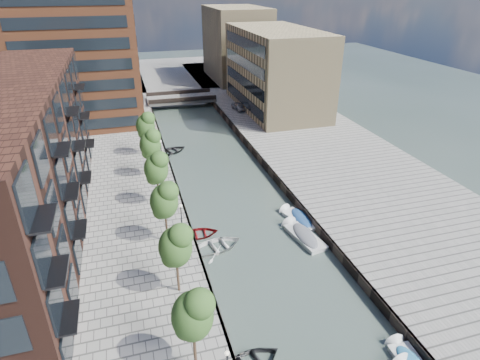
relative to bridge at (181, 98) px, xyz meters
name	(u,v)px	position (x,y,z in m)	size (l,w,h in m)	color
water	(219,172)	(0.00, -32.00, -1.39)	(300.00, 300.00, 0.00)	#38473F
quay_right	(329,155)	(16.00, -32.00, -0.89)	(20.00, 140.00, 1.00)	gray
quay_wall_left	(172,174)	(-6.10, -32.00, -0.89)	(0.25, 140.00, 1.00)	#332823
quay_wall_right	(263,163)	(6.10, -32.00, -0.89)	(0.25, 140.00, 1.00)	#332823
far_closure	(164,74)	(0.00, 28.00, -0.89)	(80.00, 40.00, 1.00)	gray
apartment_block	(24,164)	(-20.00, -42.00, 6.61)	(8.00, 38.00, 14.00)	black
tower	(73,26)	(-17.00, -7.00, 14.61)	(18.00, 18.00, 30.00)	brown
tan_block_near	(276,70)	(16.00, -10.00, 6.61)	(12.00, 25.00, 14.00)	tan
tan_block_far	(236,44)	(16.00, 16.00, 7.61)	(12.00, 20.00, 16.00)	tan
bridge	(181,98)	(0.00, 0.00, 0.00)	(13.00, 6.00, 1.30)	gray
tree_1	(192,313)	(-8.50, -61.00, 3.92)	(2.50, 2.50, 5.95)	#382619
tree_2	(175,245)	(-8.50, -54.00, 3.92)	(2.50, 2.50, 5.95)	#382619
tree_3	(164,199)	(-8.50, -47.00, 3.92)	(2.50, 2.50, 5.95)	#382619
tree_4	(156,167)	(-8.50, -40.00, 3.92)	(2.50, 2.50, 5.95)	#382619
tree_5	(150,143)	(-8.50, -33.00, 3.92)	(2.50, 2.50, 5.95)	#382619
tree_6	(145,125)	(-8.50, -26.00, 3.92)	(2.50, 2.50, 5.95)	#382619
lamp_1	(182,220)	(-7.20, -48.00, 2.12)	(0.24, 0.24, 4.12)	black
lamp_2	(161,153)	(-7.20, -32.00, 2.12)	(0.24, 0.24, 4.12)	black
sloop_2	(199,235)	(-5.40, -45.70, -1.39)	(2.86, 4.00, 0.83)	maroon
sloop_3	(217,249)	(-4.12, -48.30, -1.39)	(3.54, 4.95, 1.03)	silver
sloop_4	(172,152)	(-5.12, -23.78, -1.39)	(3.35, 4.69, 0.97)	black
motorboat_3	(298,218)	(5.24, -45.70, -1.20)	(3.20, 5.02, 1.59)	white
motorboat_4	(302,235)	(4.30, -48.75, -1.17)	(2.73, 5.61, 1.79)	silver
car	(239,107)	(9.22, -9.51, 0.28)	(1.58, 3.93, 1.34)	#9EA0A3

